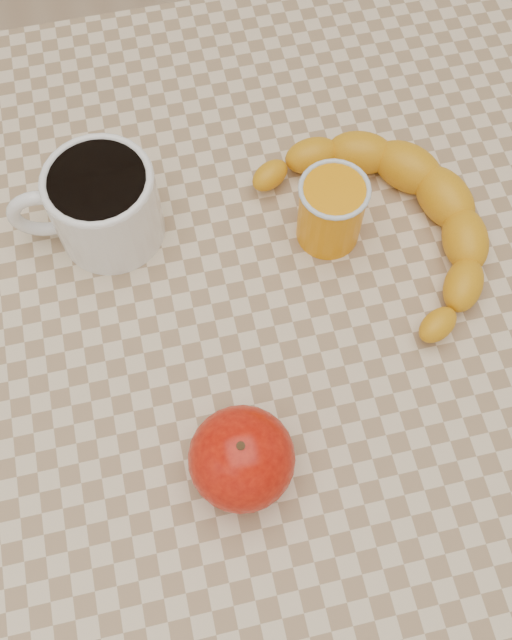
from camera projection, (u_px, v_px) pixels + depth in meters
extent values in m
plane|color=tan|center=(256.00, 495.00, 1.30)|extent=(3.00, 3.00, 0.00)
cube|color=beige|center=(256.00, 339.00, 0.63)|extent=(0.80, 0.80, 0.04)
cube|color=#95754B|center=(256.00, 359.00, 0.68)|extent=(0.74, 0.74, 0.06)
cylinder|color=#95754B|center=(419.00, 190.00, 1.15)|extent=(0.05, 0.05, 0.71)
cylinder|color=white|center=(105.00, 206.00, 0.62)|extent=(0.10, 0.10, 0.08)
cylinder|color=black|center=(97.00, 182.00, 0.59)|extent=(0.08, 0.08, 0.01)
torus|color=white|center=(96.00, 180.00, 0.58)|extent=(0.10, 0.10, 0.01)
torus|color=white|center=(43.00, 214.00, 0.62)|extent=(0.06, 0.02, 0.06)
cylinder|color=orange|center=(331.00, 212.00, 0.62)|extent=(0.06, 0.06, 0.07)
torus|color=silver|center=(335.00, 189.00, 0.59)|extent=(0.06, 0.06, 0.00)
ellipsoid|color=#900A04|center=(242.00, 458.00, 0.53)|extent=(0.11, 0.11, 0.07)
cylinder|color=#382311|center=(241.00, 448.00, 0.50)|extent=(0.01, 0.01, 0.01)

